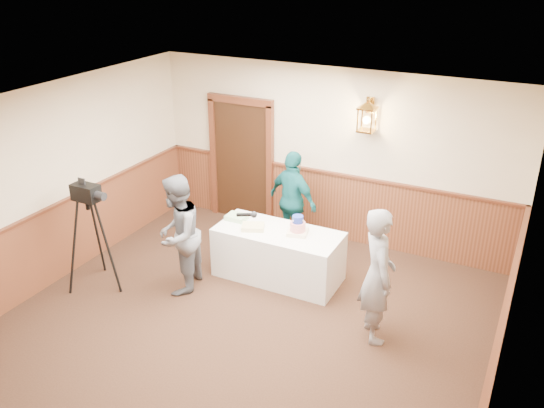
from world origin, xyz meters
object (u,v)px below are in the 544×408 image
(interviewer, at_px, (178,235))
(baker, at_px, (378,275))
(display_table, at_px, (278,254))
(tiered_cake, at_px, (298,227))
(sheet_cake_yellow, at_px, (253,227))
(assistant_p, at_px, (293,201))
(sheet_cake_green, at_px, (237,217))
(tv_camera_rig, at_px, (93,242))

(interviewer, bearing_deg, baker, 80.68)
(display_table, height_order, tiered_cake, tiered_cake)
(tiered_cake, bearing_deg, sheet_cake_yellow, -167.27)
(interviewer, bearing_deg, sheet_cake_yellow, 124.22)
(tiered_cake, bearing_deg, display_table, -171.34)
(interviewer, height_order, assistant_p, interviewer)
(tiered_cake, relative_size, sheet_cake_green, 1.10)
(sheet_cake_yellow, distance_m, assistant_p, 1.06)
(sheet_cake_green, relative_size, baker, 0.17)
(tv_camera_rig, bearing_deg, display_table, 31.93)
(baker, height_order, tv_camera_rig, baker)
(tiered_cake, height_order, sheet_cake_green, tiered_cake)
(sheet_cake_yellow, relative_size, sheet_cake_green, 1.05)
(display_table, relative_size, assistant_p, 1.12)
(baker, xyz_separation_m, assistant_p, (-1.87, 1.66, -0.06))
(baker, bearing_deg, tv_camera_rig, 67.59)
(baker, bearing_deg, tiered_cake, 29.58)
(baker, bearing_deg, interviewer, 61.98)
(sheet_cake_yellow, relative_size, tv_camera_rig, 0.20)
(display_table, relative_size, tiered_cake, 5.50)
(assistant_p, bearing_deg, sheet_cake_green, 79.79)
(assistant_p, bearing_deg, interviewer, 84.49)
(sheet_cake_yellow, bearing_deg, display_table, 15.86)
(sheet_cake_yellow, distance_m, tv_camera_rig, 2.23)
(interviewer, height_order, tv_camera_rig, interviewer)
(sheet_cake_green, bearing_deg, tiered_cake, -1.63)
(sheet_cake_yellow, height_order, assistant_p, assistant_p)
(display_table, distance_m, tiered_cake, 0.56)
(sheet_cake_green, bearing_deg, assistant_p, 59.80)
(sheet_cake_yellow, xyz_separation_m, assistant_p, (0.14, 1.05, 0.02))
(display_table, distance_m, assistant_p, 1.06)
(display_table, xyz_separation_m, baker, (1.66, -0.72, 0.49))
(assistant_p, bearing_deg, tv_camera_rig, 69.02)
(tiered_cake, distance_m, assistant_p, 1.03)
(sheet_cake_yellow, bearing_deg, tiered_cake, 12.73)
(display_table, bearing_deg, baker, -23.34)
(sheet_cake_green, height_order, tv_camera_rig, tv_camera_rig)
(sheet_cake_yellow, distance_m, sheet_cake_green, 0.40)
(tiered_cake, distance_m, tv_camera_rig, 2.85)
(sheet_cake_yellow, xyz_separation_m, tv_camera_rig, (-1.85, -1.24, -0.09))
(baker, xyz_separation_m, tv_camera_rig, (-3.86, -0.63, -0.17))
(sheet_cake_green, height_order, baker, baker)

